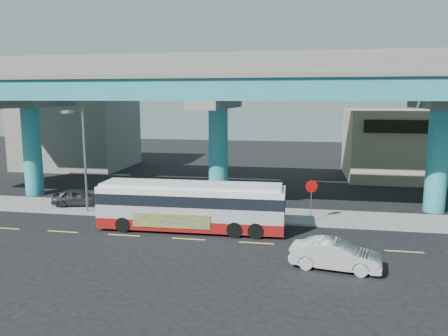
% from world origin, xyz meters
% --- Properties ---
extents(ground, '(120.00, 120.00, 0.00)m').
position_xyz_m(ground, '(0.00, 0.00, 0.00)').
color(ground, black).
rests_on(ground, ground).
extents(sidewalk, '(70.00, 4.00, 0.15)m').
position_xyz_m(sidewalk, '(0.00, 5.50, 0.07)').
color(sidewalk, gray).
rests_on(sidewalk, ground).
extents(lane_markings, '(58.00, 0.12, 0.01)m').
position_xyz_m(lane_markings, '(-0.00, -0.30, 0.01)').
color(lane_markings, '#D8C64C').
rests_on(lane_markings, ground).
extents(viaduct, '(52.00, 12.40, 11.70)m').
position_xyz_m(viaduct, '(-0.00, 9.11, 9.14)').
color(viaduct, teal).
rests_on(viaduct, ground).
extents(building_beige, '(14.00, 10.23, 7.00)m').
position_xyz_m(building_beige, '(18.00, 22.98, 3.51)').
color(building_beige, tan).
rests_on(building_beige, ground).
extents(building_concrete, '(12.00, 10.00, 9.00)m').
position_xyz_m(building_concrete, '(-20.00, 24.00, 4.50)').
color(building_concrete, gray).
rests_on(building_concrete, ground).
extents(transit_bus, '(11.66, 2.75, 2.98)m').
position_xyz_m(transit_bus, '(-0.25, 1.48, 1.63)').
color(transit_bus, maroon).
rests_on(transit_bus, ground).
extents(sedan, '(2.85, 4.76, 1.41)m').
position_xyz_m(sedan, '(8.14, -3.41, 0.71)').
color(sedan, silver).
rests_on(sedan, ground).
extents(parked_car, '(3.32, 4.50, 1.29)m').
position_xyz_m(parked_car, '(-10.08, 5.51, 0.79)').
color(parked_car, '#2B2B2F').
rests_on(parked_car, sidewalk).
extents(street_lamp, '(0.50, 2.42, 7.38)m').
position_xyz_m(street_lamp, '(-8.58, 3.45, 4.97)').
color(street_lamp, gray).
rests_on(street_lamp, sidewalk).
extents(stop_sign, '(0.81, 0.24, 2.78)m').
position_xyz_m(stop_sign, '(7.10, 4.18, 2.17)').
color(stop_sign, gray).
rests_on(stop_sign, sidewalk).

